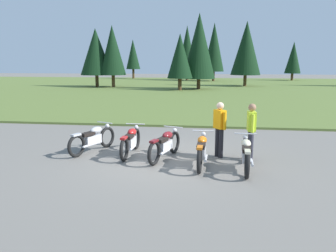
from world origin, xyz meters
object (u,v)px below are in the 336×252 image
object	(u,v)px
motorcycle_cream	(246,154)
rider_checking_bike	(220,126)
motorcycle_red	(131,141)
rider_near_row_end	(251,129)
motorcycle_silver	(93,138)
motorcycle_orange	(202,150)
motorcycle_maroon	(165,144)

from	to	relation	value
motorcycle_cream	rider_checking_bike	size ratio (longest dim) A/B	1.26
motorcycle_red	rider_near_row_end	xyz separation A→B (m)	(3.59, -0.14, 0.51)
motorcycle_silver	motorcycle_orange	xyz separation A→B (m)	(3.48, -0.97, 0.00)
motorcycle_cream	motorcycle_red	bearing A→B (deg)	162.70
motorcycle_orange	rider_checking_bike	xyz separation A→B (m)	(0.49, 0.90, 0.51)
motorcycle_silver	rider_near_row_end	size ratio (longest dim) A/B	1.18
rider_checking_bike	rider_near_row_end	size ratio (longest dim) A/B	1.00
motorcycle_red	motorcycle_cream	bearing A→B (deg)	-17.30
motorcycle_silver	motorcycle_maroon	bearing A→B (deg)	-11.15
motorcycle_silver	motorcycle_red	distance (m)	1.28
motorcycle_silver	motorcycle_orange	size ratio (longest dim) A/B	0.94
motorcycle_maroon	motorcycle_silver	bearing A→B (deg)	168.85
motorcycle_maroon	motorcycle_cream	bearing A→B (deg)	-18.24
motorcycle_silver	rider_checking_bike	world-z (taller)	rider_checking_bike
motorcycle_red	motorcycle_orange	bearing A→B (deg)	-20.15
motorcycle_cream	motorcycle_silver	bearing A→B (deg)	165.34
motorcycle_silver	motorcycle_maroon	world-z (taller)	same
rider_checking_bike	rider_near_row_end	world-z (taller)	same
motorcycle_red	motorcycle_orange	distance (m)	2.35
rider_near_row_end	motorcycle_maroon	bearing A→B (deg)	-176.22
rider_checking_bike	motorcycle_maroon	bearing A→B (deg)	-165.92
motorcycle_silver	rider_near_row_end	distance (m)	4.90
motorcycle_orange	motorcycle_cream	world-z (taller)	same
motorcycle_maroon	motorcycle_orange	xyz separation A→B (m)	(1.09, -0.50, 0.00)
motorcycle_silver	rider_near_row_end	bearing A→B (deg)	-3.61
motorcycle_cream	rider_checking_bike	distance (m)	1.43
motorcycle_orange	motorcycle_cream	bearing A→B (deg)	-11.74
motorcycle_cream	rider_near_row_end	distance (m)	1.07
rider_near_row_end	motorcycle_orange	bearing A→B (deg)	-154.34
motorcycle_cream	rider_checking_bike	world-z (taller)	rider_checking_bike
motorcycle_orange	motorcycle_cream	size ratio (longest dim) A/B	1.00
motorcycle_silver	motorcycle_orange	bearing A→B (deg)	-15.63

